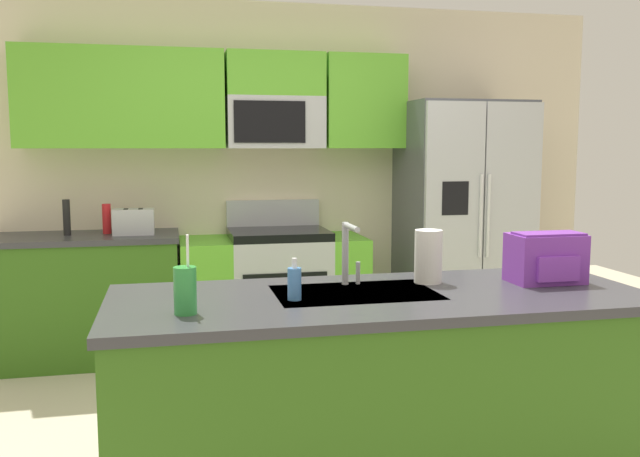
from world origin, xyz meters
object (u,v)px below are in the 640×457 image
Objects in this scene: range_oven at (274,290)px; soap_dispenser at (294,283)px; toaster at (134,222)px; drink_cup_green at (185,290)px; backpack at (546,257)px; refrigerator at (462,223)px; paper_towel_roll at (428,256)px; pepper_mill at (67,217)px; bottle_red at (107,219)px; sink_faucet at (348,248)px.

range_oven is 8.00× the size of soap_dispenser.
toaster is 0.95× the size of drink_cup_green.
range_oven is 4.25× the size of backpack.
paper_towel_roll is (-1.07, -2.02, 0.09)m from refrigerator.
backpack is at bearing -104.50° from refrigerator.
pepper_mill is (-2.91, 0.07, 0.10)m from refrigerator.
range_oven is at bearing 74.24° from drink_cup_green.
bottle_red is at bearing 133.06° from backpack.
range_oven is at bearing 83.60° from soap_dispenser.
backpack is at bearing -42.97° from pepper_mill.
sink_faucet is 0.37m from soap_dispenser.
pepper_mill is 2.54m from sink_faucet.
refrigerator is 2.20m from backpack.
bottle_red is (-2.65, 0.12, 0.08)m from refrigerator.
paper_towel_roll is 0.53m from backpack.
bottle_red reaches higher than range_oven.
range_oven reaches higher than toaster.
soap_dispenser is at bearing -141.26° from sink_faucet.
soap_dispenser is at bearing -68.54° from bottle_red.
refrigerator reaches higher than toaster.
paper_towel_roll reaches higher than soap_dispenser.
backpack is at bearing 5.05° from soap_dispenser.
pepper_mill reaches higher than toaster.
refrigerator is 5.78× the size of backpack.
toaster reaches higher than soap_dispenser.
paper_towel_roll is (1.39, -2.04, 0.03)m from toaster.
range_oven is at bearing 0.10° from pepper_mill.
bottle_red is 0.88× the size of paper_towel_roll.
refrigerator is at bearing 47.74° from drink_cup_green.
refrigerator is 6.25× the size of drink_cup_green.
drink_cup_green reaches higher than soap_dispenser.
soap_dispenser is at bearing -127.70° from refrigerator.
toaster is at bearing 179.55° from refrigerator.
refrigerator is 2.29m from paper_towel_roll.
bottle_red is at bearing 152.70° from toaster.
sink_faucet reaches higher than backpack.
backpack is (1.91, -2.15, 0.03)m from toaster.
bottle_red is 2.52m from soap_dispenser.
range_oven is 2.20m from paper_towel_roll.
refrigerator is 2.48m from sink_faucet.
bottle_red is 2.54m from drink_cup_green.
drink_cup_green is 0.92× the size of backpack.
sink_faucet is at bearing -54.76° from pepper_mill.
drink_cup_green is 1.74× the size of soap_dispenser.
sink_faucet is 0.88× the size of backpack.
sink_faucet is at bearing -125.74° from refrigerator.
refrigerator is at bearing -0.45° from toaster.
drink_cup_green is at bearing -171.28° from backpack.
pepper_mill is (-0.45, 0.05, 0.03)m from toaster.
bottle_red is at bearing 10.24° from pepper_mill.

